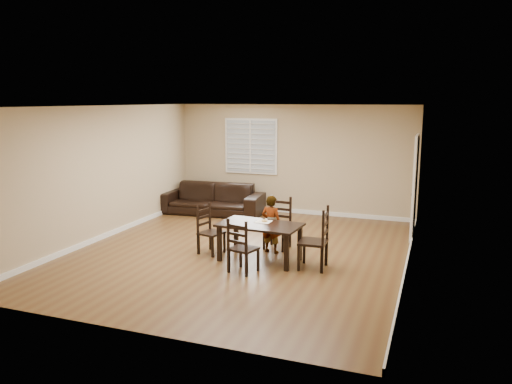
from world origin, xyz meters
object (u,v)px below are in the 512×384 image
chair_far (239,249)px  chair_right (321,241)px  chair_near (280,224)px  chair_left (207,231)px  donut (264,220)px  child (271,224)px  sofa (212,199)px  dining_table (260,229)px

chair_far → chair_right: chair_right is taller
chair_near → chair_right: 1.44m
chair_left → donut: size_ratio=8.59×
child → donut: child is taller
chair_far → sofa: chair_far is taller
chair_right → sofa: bearing=-134.4°
dining_table → donut: (0.03, 0.16, 0.12)m
chair_left → donut: chair_left is taller
chair_far → chair_left: 1.33m
chair_near → sofa: chair_near is taller
child → donut: bearing=98.1°
chair_left → child: size_ratio=0.84×
chair_right → sofa: (-3.49, 3.17, -0.11)m
sofa → dining_table: bearing=-56.9°
chair_near → child: 0.42m
chair_left → donut: (1.12, 0.05, 0.28)m
donut → chair_left: bearing=-177.3°
chair_far → child: 1.29m
chair_left → chair_right: chair_right is taller
donut → child: bearing=88.1°
dining_table → chair_right: bearing=0.8°
chair_left → chair_right: bearing=-81.3°
sofa → chair_far: bearing=-63.6°
dining_table → chair_near: chair_near is taller
chair_far → chair_right: 1.37m
chair_near → donut: size_ratio=9.36×
sofa → chair_near: bearing=-45.9°
chair_near → donut: bearing=-88.2°
child → donut: 0.39m
child → donut: size_ratio=10.29×
dining_table → chair_right: (1.11, -0.08, -0.10)m
chair_left → donut: bearing=-73.9°
child → dining_table: bearing=95.3°
chair_far → child: bearing=-81.2°
chair_near → chair_left: size_ratio=1.09×
chair_near → chair_far: 1.69m
chair_left → chair_near: bearing=-41.6°
donut → sofa: sofa is taller
child → chair_left: bearing=29.9°
chair_far → child: size_ratio=0.84×
child → sofa: child is taller
dining_table → child: child is taller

